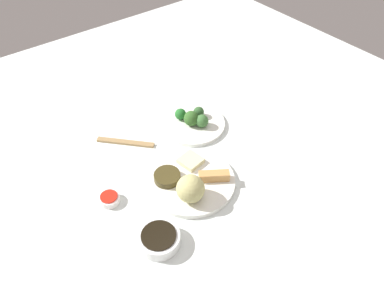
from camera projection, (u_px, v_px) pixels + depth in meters
name	position (u px, v px, depth m)	size (l,w,h in m)	color
tabletop	(194.00, 178.00, 1.16)	(2.20, 2.20, 0.02)	white
main_plate	(191.00, 181.00, 1.13)	(0.27, 0.27, 0.02)	white
rice_scoop	(191.00, 189.00, 1.04)	(0.08, 0.08, 0.08)	tan
spring_roll	(214.00, 176.00, 1.11)	(0.09, 0.03, 0.03)	tan
crab_rangoon_wonton	(191.00, 161.00, 1.17)	(0.07, 0.07, 0.02)	beige
stir_fry_heap	(167.00, 177.00, 1.11)	(0.08, 0.08, 0.02)	#413719
broccoli_plate	(193.00, 124.00, 1.32)	(0.23, 0.23, 0.01)	white
broccoli_floret_0	(180.00, 114.00, 1.32)	(0.04, 0.04, 0.04)	#236B29
broccoli_floret_1	(191.00, 118.00, 1.29)	(0.05, 0.05, 0.05)	#315E25
broccoli_floret_2	(202.00, 121.00, 1.29)	(0.05, 0.05, 0.05)	#3A6B34
broccoli_floret_3	(199.00, 112.00, 1.33)	(0.04, 0.04, 0.04)	#2E562A
soy_sauce_bowl	(159.00, 239.00, 0.97)	(0.11, 0.11, 0.04)	white
soy_sauce_bowl_liquid	(159.00, 235.00, 0.96)	(0.09, 0.09, 0.00)	black
sauce_ramekin_sweet_and_sour	(109.00, 199.00, 1.08)	(0.06, 0.06, 0.02)	white
sauce_ramekin_sweet_and_sour_liquid	(109.00, 196.00, 1.07)	(0.05, 0.05, 0.00)	red
chopsticks_pair	(125.00, 142.00, 1.26)	(0.20, 0.02, 0.01)	#A38152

